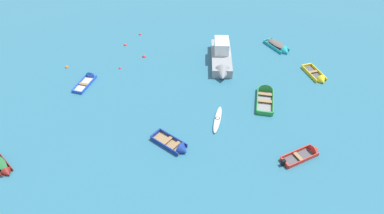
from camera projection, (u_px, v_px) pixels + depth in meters
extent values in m
cube|color=beige|center=(85.00, 84.00, 34.78)|extent=(1.98, 3.06, 0.08)
cube|color=blue|center=(80.00, 82.00, 34.82)|extent=(1.12, 2.84, 0.31)
cube|color=blue|center=(89.00, 84.00, 34.58)|extent=(1.12, 2.84, 0.31)
cube|color=blue|center=(77.00, 92.00, 33.61)|extent=(1.05, 0.49, 0.31)
cone|color=blue|center=(92.00, 75.00, 35.82)|extent=(1.23, 1.02, 1.06)
cube|color=#937047|center=(84.00, 84.00, 34.55)|extent=(1.03, 0.64, 0.03)
cube|color=#4C4C51|center=(1.00, 166.00, 26.74)|extent=(2.15, 2.23, 0.08)
cube|color=maroon|center=(6.00, 162.00, 26.89)|extent=(1.67, 1.81, 0.31)
cone|color=maroon|center=(8.00, 173.00, 26.00)|extent=(0.97, 0.95, 0.81)
cube|color=#937047|center=(0.00, 163.00, 26.68)|extent=(0.72, 0.69, 0.03)
ellipsoid|color=#236633|center=(0.00, 163.00, 26.50)|extent=(1.98, 2.06, 0.25)
cube|color=gray|center=(221.00, 58.00, 37.73)|extent=(2.77, 6.68, 0.97)
cone|color=gray|center=(222.00, 75.00, 35.15)|extent=(1.92, 1.47, 1.80)
cube|color=white|center=(222.00, 46.00, 37.45)|extent=(1.76, 2.48, 1.35)
cube|color=black|center=(222.00, 49.00, 36.49)|extent=(1.47, 0.34, 0.60)
cube|color=gray|center=(265.00, 102.00, 32.64)|extent=(2.24, 3.85, 0.11)
cube|color=#288C3D|center=(257.00, 100.00, 32.63)|extent=(1.02, 3.69, 0.46)
cube|color=#288C3D|center=(273.00, 101.00, 32.43)|extent=(1.02, 3.69, 0.46)
cube|color=#288C3D|center=(265.00, 113.00, 31.12)|extent=(1.45, 0.50, 0.46)
cone|color=#288C3D|center=(265.00, 88.00, 33.97)|extent=(1.59, 1.19, 1.42)
cube|color=#937047|center=(265.00, 101.00, 32.32)|extent=(1.38, 0.71, 0.03)
cube|color=#937047|center=(265.00, 94.00, 33.14)|extent=(1.38, 0.71, 0.03)
ellipsoid|color=white|center=(218.00, 119.00, 30.61)|extent=(1.50, 3.56, 0.32)
torus|color=black|center=(218.00, 118.00, 30.51)|extent=(0.53, 0.53, 0.07)
cube|color=gray|center=(276.00, 47.00, 40.40)|extent=(2.40, 3.22, 0.09)
cube|color=teal|center=(280.00, 44.00, 40.55)|extent=(1.50, 2.85, 0.35)
cube|color=teal|center=(272.00, 47.00, 40.07)|extent=(1.50, 2.85, 0.35)
cube|color=teal|center=(267.00, 40.00, 41.34)|extent=(1.13, 0.66, 0.35)
cone|color=teal|center=(286.00, 52.00, 39.23)|extent=(1.37, 1.18, 1.17)
cube|color=#937047|center=(275.00, 45.00, 40.37)|extent=(1.13, 0.79, 0.03)
ellipsoid|color=#59514C|center=(277.00, 44.00, 40.12)|extent=(2.23, 2.96, 0.33)
cube|color=#99754C|center=(169.00, 143.00, 28.53)|extent=(2.92, 2.79, 0.10)
cube|color=navy|center=(173.00, 138.00, 28.79)|extent=(2.31, 2.09, 0.42)
cube|color=navy|center=(164.00, 146.00, 28.07)|extent=(2.31, 2.09, 0.42)
cube|color=navy|center=(155.00, 134.00, 29.14)|extent=(0.88, 0.96, 0.42)
cone|color=navy|center=(183.00, 150.00, 27.68)|extent=(1.29, 1.32, 1.15)
cube|color=#937047|center=(167.00, 140.00, 28.45)|extent=(0.96, 1.01, 0.03)
cube|color=#937047|center=(175.00, 145.00, 28.04)|extent=(0.96, 1.01, 0.03)
cube|color=#4C4C51|center=(299.00, 157.00, 27.37)|extent=(3.11, 2.04, 0.09)
cube|color=red|center=(295.00, 152.00, 27.63)|extent=(2.88, 1.25, 0.37)
cube|color=red|center=(304.00, 161.00, 26.92)|extent=(2.88, 1.25, 0.37)
cube|color=red|center=(284.00, 163.00, 26.75)|extent=(0.49, 0.98, 0.37)
cone|color=red|center=(315.00, 149.00, 27.81)|extent=(1.04, 1.19, 1.00)
cube|color=#937047|center=(298.00, 156.00, 27.17)|extent=(0.66, 0.98, 0.03)
cube|color=black|center=(283.00, 162.00, 26.62)|extent=(0.37, 0.36, 0.52)
cube|color=#4C4C51|center=(314.00, 74.00, 36.17)|extent=(1.72, 3.02, 0.09)
cube|color=yellow|center=(319.00, 72.00, 36.22)|extent=(0.75, 2.91, 0.35)
cube|color=yellow|center=(309.00, 74.00, 35.96)|extent=(0.75, 2.91, 0.35)
cube|color=yellow|center=(306.00, 65.00, 37.16)|extent=(1.15, 0.38, 0.35)
cone|color=yellow|center=(322.00, 81.00, 34.96)|extent=(1.25, 0.92, 1.13)
cube|color=#937047|center=(313.00, 72.00, 36.15)|extent=(1.09, 0.54, 0.03)
sphere|color=red|center=(125.00, 45.00, 40.75)|extent=(0.38, 0.38, 0.38)
sphere|color=red|center=(140.00, 35.00, 42.73)|extent=(0.35, 0.35, 0.35)
sphere|color=red|center=(120.00, 68.00, 37.04)|extent=(0.30, 0.30, 0.30)
sphere|color=orange|center=(67.00, 67.00, 37.17)|extent=(0.41, 0.41, 0.41)
sphere|color=red|center=(144.00, 57.00, 38.80)|extent=(0.44, 0.44, 0.44)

